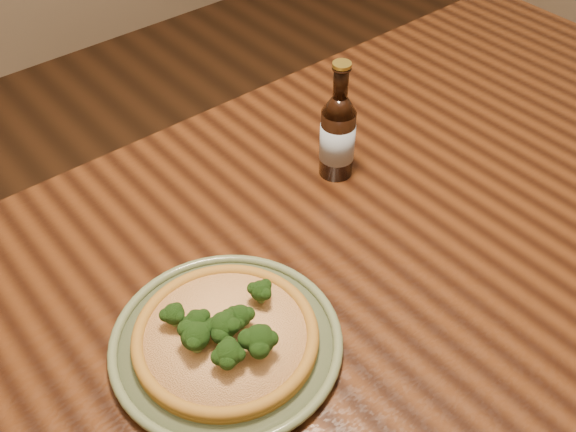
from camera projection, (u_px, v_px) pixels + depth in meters
table at (397, 248)px, 1.20m from camera, size 1.60×0.90×0.75m
plate at (226, 342)px, 0.92m from camera, size 0.32×0.32×0.02m
pizza at (226, 336)px, 0.91m from camera, size 0.25×0.25×0.07m
beer_bottle at (338, 135)px, 1.15m from camera, size 0.06×0.06×0.22m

